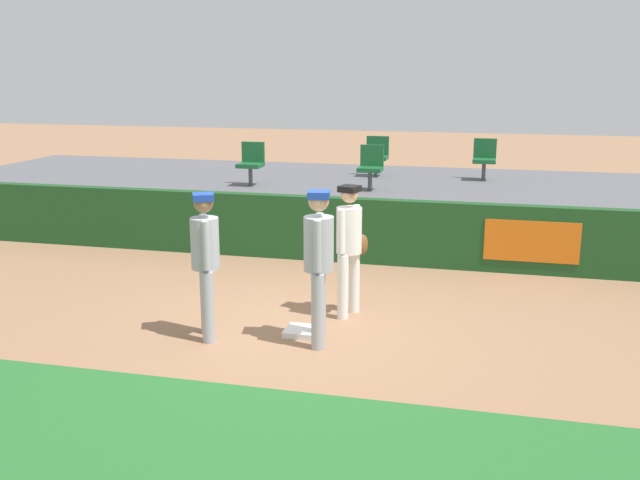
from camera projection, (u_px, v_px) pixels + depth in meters
The scene contains 12 objects.
ground_plane at pixel (295, 330), 9.21m from camera, with size 60.00×60.00×0.00m, color #936B4C.
grass_foreground_strip at pixel (198, 454), 6.26m from camera, with size 18.00×2.80×0.01m, color #26662B.
first_base at pixel (301, 332), 9.06m from camera, with size 0.40×0.40×0.08m, color white.
player_fielder_home at pixel (350, 242), 9.55m from camera, with size 0.46×0.52×1.79m.
player_runner_visitor at pixel (205, 256), 8.73m from camera, with size 0.46×0.47×1.83m.
player_coach_visitor at pixel (319, 257), 8.52m from camera, with size 0.42×0.52×1.89m.
field_wall at pixel (350, 230), 12.36m from camera, with size 18.00×0.26×1.13m.
bleacher_platform at pixel (374, 206), 14.80m from camera, with size 18.00×4.80×1.04m, color #59595E.
seat_front_center at pixel (371, 165), 13.47m from camera, with size 0.44×0.44×0.84m.
seat_back_center at pixel (377, 154), 15.22m from camera, with size 0.48×0.44×0.84m.
seat_front_left at pixel (251, 161), 14.02m from camera, with size 0.46×0.44×0.84m.
seat_back_right at pixel (484, 157), 14.70m from camera, with size 0.46×0.44×0.84m.
Camera 1 is at (2.38, -8.35, 3.29)m, focal length 40.18 mm.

